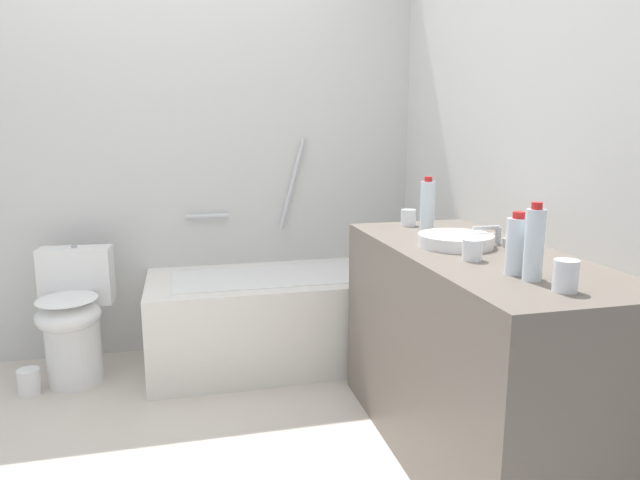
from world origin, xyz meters
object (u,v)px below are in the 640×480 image
object	(u,v)px
sink_basin	(456,240)
drinking_glass_1	(408,218)
water_bottle_0	(427,206)
water_bottle_2	(517,245)
sink_faucet	(495,236)
toilet	(73,319)
bathtub	(290,314)
water_bottle_1	(534,244)
drinking_glass_0	(566,276)
toilet_paper_roll	(29,382)
drinking_glass_2	(472,250)

from	to	relation	value
sink_basin	drinking_glass_1	size ratio (longest dim) A/B	3.78
water_bottle_0	water_bottle_2	distance (m)	0.81
sink_faucet	water_bottle_2	world-z (taller)	water_bottle_2
toilet	sink_faucet	size ratio (longest dim) A/B	4.74
sink_faucet	drinking_glass_1	size ratio (longest dim) A/B	1.88
sink_basin	water_bottle_2	xyz separation A→B (m)	(-0.02, -0.46, 0.07)
bathtub	sink_basin	world-z (taller)	bathtub
drinking_glass_1	water_bottle_0	bearing A→B (deg)	-81.42
water_bottle_1	drinking_glass_0	distance (m)	0.15
water_bottle_2	toilet_paper_roll	xyz separation A→B (m)	(-1.87, 1.39, -0.91)
water_bottle_2	toilet_paper_roll	distance (m)	2.50
water_bottle_0	drinking_glass_0	size ratio (longest dim) A/B	2.66
sink_faucet	drinking_glass_0	xyz separation A→B (m)	(-0.17, -0.67, 0.01)
drinking_glass_1	drinking_glass_2	world-z (taller)	drinking_glass_1
sink_basin	water_bottle_0	size ratio (longest dim) A/B	1.20
sink_faucet	water_bottle_0	xyz separation A→B (m)	(-0.15, 0.35, 0.08)
sink_faucet	drinking_glass_1	xyz separation A→B (m)	(-0.17, 0.52, 0.00)
sink_basin	drinking_glass_0	xyz separation A→B (m)	(0.01, -0.67, 0.02)
drinking_glass_0	water_bottle_0	bearing A→B (deg)	88.97
drinking_glass_0	drinking_glass_1	size ratio (longest dim) A/B	1.19
drinking_glass_2	toilet	bearing A→B (deg)	141.36
drinking_glass_1	water_bottle_1	bearing A→B (deg)	-90.77
water_bottle_2	drinking_glass_2	xyz separation A→B (m)	(-0.04, 0.21, -0.06)
sink_basin	water_bottle_1	size ratio (longest dim) A/B	1.22
water_bottle_1	sink_faucet	bearing A→B (deg)	70.91
toilet	drinking_glass_1	bearing A→B (deg)	77.06
water_bottle_2	drinking_glass_0	xyz separation A→B (m)	(0.03, -0.22, -0.05)
water_bottle_0	drinking_glass_2	xyz separation A→B (m)	(-0.09, -0.59, -0.08)
water_bottle_0	water_bottle_1	size ratio (longest dim) A/B	1.02
drinking_glass_0	water_bottle_2	bearing A→B (deg)	96.93
drinking_glass_1	bathtub	bearing A→B (deg)	132.98
sink_basin	water_bottle_1	distance (m)	0.55
water_bottle_2	drinking_glass_0	distance (m)	0.23
water_bottle_1	water_bottle_2	xyz separation A→B (m)	(-0.01, 0.08, -0.02)
water_bottle_1	drinking_glass_0	world-z (taller)	water_bottle_1
drinking_glass_0	toilet_paper_roll	world-z (taller)	drinking_glass_0
water_bottle_2	drinking_glass_2	bearing A→B (deg)	100.96
drinking_glass_1	toilet	bearing A→B (deg)	162.25
water_bottle_2	drinking_glass_1	size ratio (longest dim) A/B	2.58
water_bottle_0	drinking_glass_0	bearing A→B (deg)	-91.03
sink_basin	sink_faucet	bearing A→B (deg)	0.00
toilet_paper_roll	water_bottle_2	bearing A→B (deg)	-36.49
bathtub	water_bottle_0	world-z (taller)	bathtub
sink_basin	drinking_glass_1	xyz separation A→B (m)	(0.01, 0.52, 0.02)
sink_basin	sink_faucet	xyz separation A→B (m)	(0.18, 0.00, 0.01)
bathtub	drinking_glass_2	xyz separation A→B (m)	(0.44, -1.30, 0.64)
water_bottle_2	sink_basin	bearing A→B (deg)	88.11
water_bottle_1	drinking_glass_2	distance (m)	0.31
drinking_glass_1	toilet_paper_roll	distance (m)	2.12
drinking_glass_0	drinking_glass_2	size ratio (longest dim) A/B	1.24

